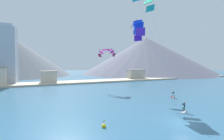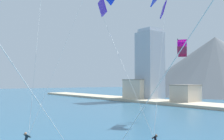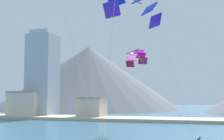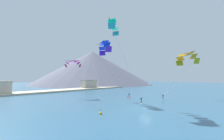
{
  "view_description": "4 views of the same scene",
  "coord_description": "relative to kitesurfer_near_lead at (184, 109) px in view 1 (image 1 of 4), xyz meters",
  "views": [
    {
      "loc": [
        -16.59,
        -14.12,
        7.85
      ],
      "look_at": [
        -2.54,
        17.97,
        6.62
      ],
      "focal_mm": 24.0,
      "sensor_mm": 36.0,
      "label": 1
    },
    {
      "loc": [
        25.75,
        -4.01,
        6.1
      ],
      "look_at": [
        -2.48,
        17.92,
        7.77
      ],
      "focal_mm": 40.0,
      "sensor_mm": 36.0,
      "label": 2
    },
    {
      "loc": [
        11.9,
        -18.94,
        5.31
      ],
      "look_at": [
        2.43,
        11.61,
        8.11
      ],
      "focal_mm": 50.0,
      "sensor_mm": 36.0,
      "label": 3
    },
    {
      "loc": [
        -28.93,
        -17.13,
        6.72
      ],
      "look_at": [
        2.28,
        11.93,
        8.81
      ],
      "focal_mm": 24.0,
      "sensor_mm": 36.0,
      "label": 4
    }
  ],
  "objects": [
    {
      "name": "parafoil_kite_distant_high_outer",
      "position": [
        -3.44,
        26.27,
        11.32
      ],
      "size": [
        4.57,
        5.61,
        2.37
      ],
      "color": "#9D1E3A"
    },
    {
      "name": "race_marker_buoy",
      "position": [
        -14.37,
        -0.32,
        -0.42
      ],
      "size": [
        0.56,
        0.56,
        1.02
      ],
      "color": "yellow",
      "rests_on": "ground"
    },
    {
      "name": "shoreline_strip",
      "position": [
        -4.26,
        47.4,
        -0.23
      ],
      "size": [
        180.0,
        10.0,
        0.7
      ],
      "primitive_type": "cube",
      "color": "beige",
      "rests_on": "ground"
    },
    {
      "name": "shore_building_harbour_front",
      "position": [
        22.6,
        49.93,
        2.07
      ],
      "size": [
        9.15,
        4.64,
        5.27
      ],
      "color": "#B7AD9E",
      "rests_on": "ground"
    },
    {
      "name": "kitesurfer_mid_center",
      "position": [
        6.61,
        8.94,
        -0.12
      ],
      "size": [
        0.73,
        1.78,
        1.66
      ],
      "color": "#E54C33",
      "rests_on": "ground"
    },
    {
      "name": "ground_plane",
      "position": [
        -4.26,
        -3.58,
        -0.58
      ],
      "size": [
        400.0,
        400.0,
        0.0
      ],
      "primitive_type": "plane",
      "color": "#2D5B7A"
    },
    {
      "name": "mountain_peak_central_summit",
      "position": [
        62.3,
        95.24,
        15.72
      ],
      "size": [
        114.15,
        114.15,
        32.59
      ],
      "color": "slate",
      "rests_on": "ground"
    },
    {
      "name": "kitesurfer_near_lead",
      "position": [
        0.0,
        0.0,
        0.0
      ],
      "size": [
        1.73,
        1.15,
        1.84
      ],
      "color": "white",
      "rests_on": "ground"
    },
    {
      "name": "highrise_tower",
      "position": [
        -35.17,
        52.1,
        10.91
      ],
      "size": [
        7.0,
        7.0,
        23.39
      ],
      "color": "#A8ADB7",
      "rests_on": "ground"
    },
    {
      "name": "shore_building_promenade_mid",
      "position": [
        -20.03,
        50.07,
        2.08
      ],
      "size": [
        6.26,
        6.5,
        5.29
      ],
      "color": "beige",
      "rests_on": "ground"
    },
    {
      "name": "mountain_peak_west_ridge",
      "position": [
        -44.26,
        108.44,
        13.6
      ],
      "size": [
        82.37,
        82.37,
        28.36
      ],
      "color": "slate",
      "rests_on": "ground"
    },
    {
      "name": "parafoil_kite_mid_center",
      "position": [
        -0.69,
        12.84,
        15.84
      ],
      "size": [
        9.77,
        8.18,
        16.72
      ],
      "color": "#481FBB"
    }
  ]
}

